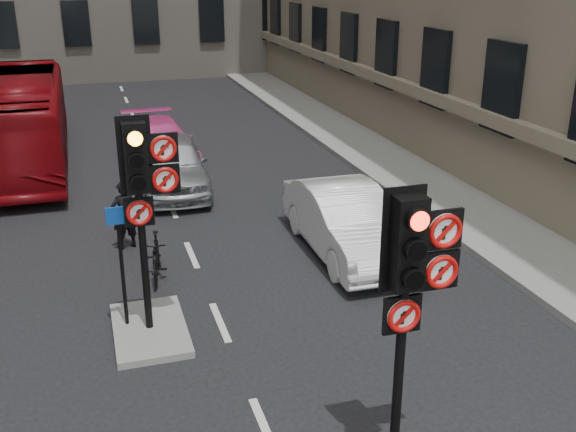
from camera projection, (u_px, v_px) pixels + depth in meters
pavement_right at (411, 171)px, 19.90m from camera, size 3.00×50.00×0.16m
centre_island at (150, 330)px, 11.35m from camera, size 1.20×2.00×0.12m
signal_near at (413, 272)px, 7.60m from camera, size 0.91×0.40×3.58m
signal_far at (143, 180)px, 10.43m from camera, size 0.91×0.40×3.58m
car_silver at (173, 164)px, 18.21m from camera, size 2.04×4.48×1.49m
car_white at (346, 221)px, 14.25m from camera, size 1.56×4.40×1.45m
car_pink at (159, 144)px, 20.44m from camera, size 2.16×4.82×1.37m
bus_red at (24, 121)px, 20.41m from camera, size 2.32×9.74×2.71m
motorcycle at (156, 257)px, 13.20m from camera, size 0.64×1.52×0.88m
motorcyclist at (124, 215)px, 14.48m from camera, size 0.64×0.51×1.52m
info_sign at (120, 250)px, 10.93m from camera, size 0.36×0.10×2.12m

